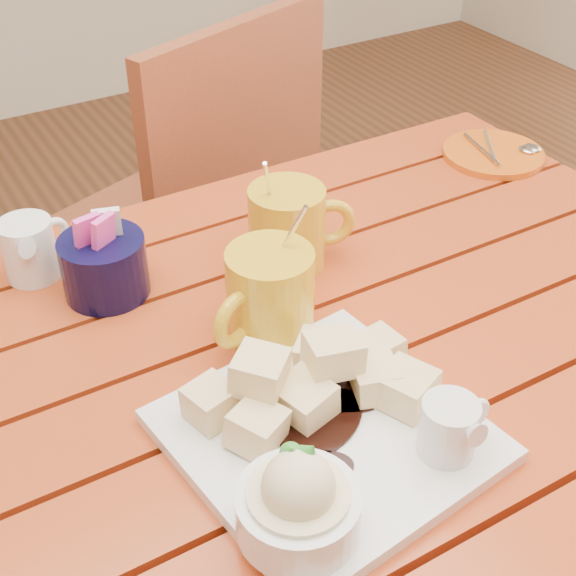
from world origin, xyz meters
TOP-DOWN VIEW (x-y plane):
  - table at (0.00, 0.00)m, footprint 1.20×0.79m
  - dessert_plate at (-0.05, -0.15)m, footprint 0.30×0.30m
  - coffee_mug_left at (-0.00, 0.04)m, footprint 0.14×0.10m
  - coffee_mug_right at (0.09, 0.15)m, footprint 0.14×0.10m
  - cream_pitcher at (-0.20, 0.29)m, footprint 0.10×0.08m
  - sugar_caddy at (-0.13, 0.21)m, footprint 0.10×0.10m
  - orange_saucer at (0.52, 0.24)m, footprint 0.16×0.16m
  - chair_far at (0.20, 0.67)m, footprint 0.56×0.56m

SIDE VIEW (x-z plane):
  - chair_far at x=0.20m, z-range 0.05..0.98m
  - table at x=0.00m, z-range 0.27..1.02m
  - orange_saucer at x=0.52m, z-range 0.75..0.76m
  - dessert_plate at x=-0.05m, z-range 0.73..0.84m
  - sugar_caddy at x=-0.13m, z-range 0.73..0.85m
  - cream_pitcher at x=-0.20m, z-range 0.75..0.83m
  - coffee_mug_right at x=0.09m, z-range 0.72..0.89m
  - coffee_mug_left at x=0.00m, z-range 0.72..0.89m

